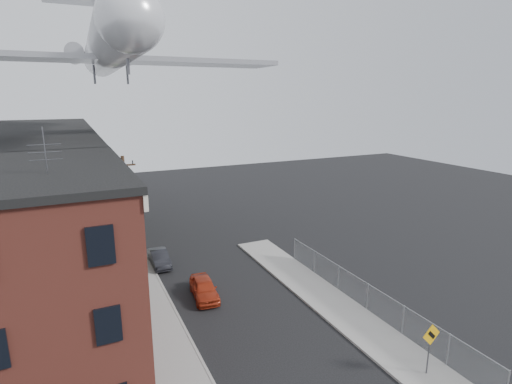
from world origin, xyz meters
TOP-DOWN VIEW (x-y plane):
  - sidewalk_left at (-5.50, 24.00)m, footprint 3.00×62.00m
  - sidewalk_right at (5.50, 6.00)m, footprint 3.00×26.00m
  - curb_left at (-4.05, 24.00)m, footprint 0.15×62.00m
  - curb_right at (4.05, 6.00)m, footprint 0.15×26.00m
  - corner_building at (-12.00, 7.00)m, footprint 10.31×12.30m
  - row_house_a at (-11.96, 16.50)m, footprint 11.98×7.00m
  - row_house_b at (-11.96, 23.50)m, footprint 11.98×7.00m
  - row_house_c at (-11.96, 30.50)m, footprint 11.98×7.00m
  - row_house_d at (-11.96, 37.50)m, footprint 11.98×7.00m
  - row_house_e at (-11.96, 44.50)m, footprint 11.98×7.00m
  - chainlink_fence at (7.00, 5.00)m, footprint 0.06×18.06m
  - warning_sign at (5.60, -1.03)m, footprint 1.10×0.11m
  - utility_pole at (-5.60, 18.00)m, footprint 1.80×0.26m
  - street_tree at (-5.27, 27.92)m, footprint 3.22×3.20m
  - car_near at (-1.80, 11.10)m, footprint 1.98×4.04m
  - car_mid at (-3.42, 17.69)m, footprint 1.33×3.76m
  - car_far at (-3.60, 33.45)m, footprint 1.75×4.02m
  - airplane at (-5.44, 22.23)m, footprint 25.44×29.05m

SIDE VIEW (x-z plane):
  - sidewalk_left at x=-5.50m, z-range 0.00..0.12m
  - sidewalk_right at x=5.50m, z-range 0.00..0.12m
  - curb_left at x=-4.05m, z-range 0.00..0.14m
  - curb_right at x=4.05m, z-range 0.00..0.14m
  - car_far at x=-3.60m, z-range 0.00..1.15m
  - car_mid at x=-3.42m, z-range 0.00..1.24m
  - car_near at x=-1.80m, z-range 0.00..1.33m
  - chainlink_fence at x=7.00m, z-range 0.05..1.95m
  - warning_sign at x=5.60m, z-range 0.48..3.28m
  - street_tree at x=-5.27m, z-range 0.85..6.05m
  - utility_pole at x=-5.60m, z-range 0.17..9.17m
  - row_house_a at x=-11.96m, z-range -0.02..10.28m
  - row_house_b at x=-11.96m, z-range -0.02..10.28m
  - row_house_c at x=-11.96m, z-range -0.02..10.28m
  - row_house_d at x=-11.96m, z-range -0.02..10.28m
  - row_house_e at x=-11.96m, z-range -0.02..10.28m
  - corner_building at x=-12.00m, z-range -0.91..11.24m
  - airplane at x=-5.44m, z-range 12.83..21.28m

